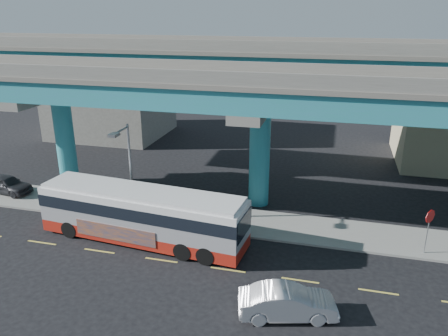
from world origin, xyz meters
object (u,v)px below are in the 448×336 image
(sedan, at_px, (288,302))
(stop_sign, at_px, (429,222))
(transit_bus, at_px, (142,213))
(street_lamp, at_px, (126,160))
(parked_car, at_px, (7,184))

(sedan, distance_m, stop_sign, 10.51)
(sedan, bearing_deg, transit_bus, 47.64)
(sedan, relative_size, street_lamp, 0.73)
(street_lamp, bearing_deg, parked_car, 169.31)
(parked_car, xyz_separation_m, stop_sign, (30.21, -1.49, 1.35))
(transit_bus, relative_size, parked_car, 3.12)
(parked_car, xyz_separation_m, street_lamp, (11.63, -2.20, 3.70))
(transit_bus, height_order, sedan, transit_bus)
(parked_car, bearing_deg, sedan, -104.23)
(transit_bus, height_order, parked_car, transit_bus)
(sedan, xyz_separation_m, street_lamp, (-11.40, 6.83, 3.80))
(transit_bus, bearing_deg, sedan, -22.21)
(transit_bus, xyz_separation_m, street_lamp, (-1.79, 1.85, 2.69))
(transit_bus, relative_size, sedan, 2.76)
(stop_sign, bearing_deg, street_lamp, 157.94)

